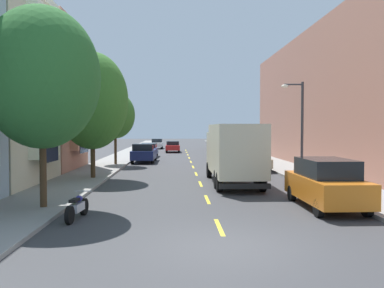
% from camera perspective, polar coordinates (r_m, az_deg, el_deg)
% --- Properties ---
extents(ground_plane, '(160.00, 160.00, 0.00)m').
position_cam_1_polar(ground_plane, '(40.85, -0.31, -2.16)').
color(ground_plane, '#38383A').
extents(sidewalk_left, '(3.20, 120.00, 0.14)m').
position_cam_1_polar(sidewalk_left, '(39.25, -10.64, -2.27)').
color(sidewalk_left, gray).
rests_on(sidewalk_left, ground_plane).
extents(sidewalk_right, '(3.20, 120.00, 0.14)m').
position_cam_1_polar(sidewalk_right, '(39.74, 10.08, -2.21)').
color(sidewalk_right, gray).
rests_on(sidewalk_right, ground_plane).
extents(lane_centerline_dashes, '(0.14, 47.20, 0.01)m').
position_cam_1_polar(lane_centerline_dashes, '(35.37, -0.02, -2.83)').
color(lane_centerline_dashes, yellow).
rests_on(lane_centerline_dashes, ground_plane).
extents(townhouse_third_terracotta, '(10.85, 7.82, 10.85)m').
position_cam_1_polar(townhouse_third_terracotta, '(32.75, -24.52, 5.70)').
color(townhouse_third_terracotta, '#B27560').
rests_on(townhouse_third_terracotta, ground_plane).
extents(apartment_block_opposite, '(10.00, 36.00, 10.74)m').
position_cam_1_polar(apartment_block_opposite, '(34.27, 23.97, 5.79)').
color(apartment_block_opposite, '#B27560').
rests_on(apartment_block_opposite, ground_plane).
extents(street_tree_nearest, '(4.36, 4.36, 7.56)m').
position_cam_1_polar(street_tree_nearest, '(16.50, -20.25, 8.69)').
color(street_tree_nearest, '#47331E').
rests_on(street_tree_nearest, sidewalk_left).
extents(street_tree_second, '(4.30, 4.30, 7.57)m').
position_cam_1_polar(street_tree_second, '(25.38, -13.75, 5.88)').
color(street_tree_second, '#47331E').
rests_on(street_tree_second, sidewalk_left).
extents(street_tree_third, '(3.24, 3.24, 5.99)m').
position_cam_1_polar(street_tree_third, '(34.43, -10.67, 3.96)').
color(street_tree_third, '#47331E').
rests_on(street_tree_third, sidewalk_left).
extents(street_lamp, '(1.35, 0.28, 5.71)m').
position_cam_1_polar(street_lamp, '(24.96, 14.76, 3.04)').
color(street_lamp, '#38383D').
rests_on(street_lamp, sidewalk_right).
extents(delivery_box_truck, '(2.44, 7.98, 3.33)m').
position_cam_1_polar(delivery_box_truck, '(22.62, 5.80, -0.89)').
color(delivery_box_truck, beige).
rests_on(delivery_box_truck, ground_plane).
extents(parked_wagon_sky, '(1.94, 4.75, 1.50)m').
position_cam_1_polar(parked_wagon_sky, '(44.14, -6.10, -0.80)').
color(parked_wagon_sky, '#7A9EC6').
rests_on(parked_wagon_sky, ground_plane).
extents(parked_suv_burgundy, '(2.08, 4.85, 1.93)m').
position_cam_1_polar(parked_suv_burgundy, '(59.50, 3.29, 0.16)').
color(parked_suv_burgundy, maroon).
rests_on(parked_suv_burgundy, ground_plane).
extents(parked_hatchback_white, '(1.82, 4.03, 1.50)m').
position_cam_1_polar(parked_hatchback_white, '(62.33, -4.92, 0.04)').
color(parked_hatchback_white, silver).
rests_on(parked_hatchback_white, ground_plane).
extents(parked_suv_forest, '(1.96, 4.81, 1.93)m').
position_cam_1_polar(parked_suv_forest, '(50.19, 4.36, -0.22)').
color(parked_suv_forest, '#194C28').
rests_on(parked_suv_forest, ground_plane).
extents(parked_wagon_champagne, '(1.96, 4.75, 1.50)m').
position_cam_1_polar(parked_wagon_champagne, '(30.50, 8.53, -2.16)').
color(parked_wagon_champagne, tan).
rests_on(parked_wagon_champagne, ground_plane).
extents(parked_pickup_navy, '(2.10, 5.34, 1.73)m').
position_cam_1_polar(parked_pickup_navy, '(37.52, -6.69, -1.30)').
color(parked_pickup_navy, navy).
rests_on(parked_pickup_navy, ground_plane).
extents(parked_suv_orange, '(1.97, 4.81, 1.93)m').
position_cam_1_polar(parked_suv_orange, '(16.82, 18.20, -5.19)').
color(parked_suv_orange, orange).
rests_on(parked_suv_orange, ground_plane).
extents(parked_sedan_teal, '(1.82, 4.51, 1.43)m').
position_cam_1_polar(parked_sedan_teal, '(39.81, 5.86, -1.21)').
color(parked_sedan_teal, '#195B60').
rests_on(parked_sedan_teal, ground_plane).
extents(moving_red_sedan, '(1.80, 4.50, 1.43)m').
position_cam_1_polar(moving_red_sedan, '(53.07, -2.70, -0.34)').
color(moving_red_sedan, '#AD1E1E').
rests_on(moving_red_sedan, ground_plane).
extents(parked_motorcycle, '(0.62, 2.05, 0.90)m').
position_cam_1_polar(parked_motorcycle, '(14.67, -15.73, -8.52)').
color(parked_motorcycle, black).
rests_on(parked_motorcycle, ground_plane).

